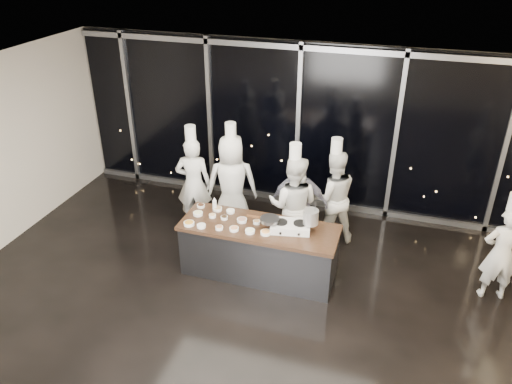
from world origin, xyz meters
TOP-DOWN VIEW (x-y plane):
  - ground at (0.00, 0.00)m, footprint 9.00×9.00m
  - room_shell at (0.18, 0.00)m, footprint 9.02×7.02m
  - window_wall at (0.00, 3.43)m, footprint 8.90×0.11m
  - demo_counter at (0.00, 0.90)m, footprint 2.46×0.86m
  - stove at (0.48, 0.94)m, footprint 0.65×0.47m
  - frying_pan at (0.17, 0.87)m, footprint 0.54×0.35m
  - stock_pot at (0.78, 0.99)m, footprint 0.27×0.27m
  - prep_bowls at (-0.56, 0.85)m, footprint 1.39×0.71m
  - squeeze_bottle at (-0.83, 1.15)m, footprint 0.06×0.06m
  - chef_far_left at (-1.56, 1.95)m, footprint 0.72×0.55m
  - chef_left at (-0.86, 2.05)m, footprint 1.04×0.83m
  - chef_center at (0.34, 1.72)m, footprint 0.90×0.72m
  - guest at (0.40, 1.91)m, footprint 1.00×0.49m
  - chef_right at (0.91, 2.25)m, footprint 1.02×0.93m
  - chef_side at (3.52, 1.44)m, footprint 0.62×0.48m

SIDE VIEW (x-z plane):
  - ground at x=0.00m, z-range 0.00..0.00m
  - demo_counter at x=0.00m, z-range 0.00..0.90m
  - chef_side at x=3.52m, z-range -0.09..1.67m
  - guest at x=0.40m, z-range 0.00..1.66m
  - chef_right at x=0.91m, z-range -0.11..1.83m
  - chef_center at x=0.34m, z-range -0.11..1.88m
  - chef_far_left at x=-1.56m, z-range -0.10..1.89m
  - prep_bowls at x=-0.56m, z-range 0.90..0.95m
  - chef_left at x=-0.86m, z-range -0.11..1.97m
  - stove at x=0.48m, z-range 0.89..1.03m
  - squeeze_bottle at x=-0.83m, z-range 0.89..1.13m
  - frying_pan at x=0.17m, z-range 1.04..1.09m
  - stock_pot at x=0.78m, z-range 1.04..1.27m
  - window_wall at x=0.00m, z-range 0.00..3.20m
  - room_shell at x=0.18m, z-range 0.64..3.85m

